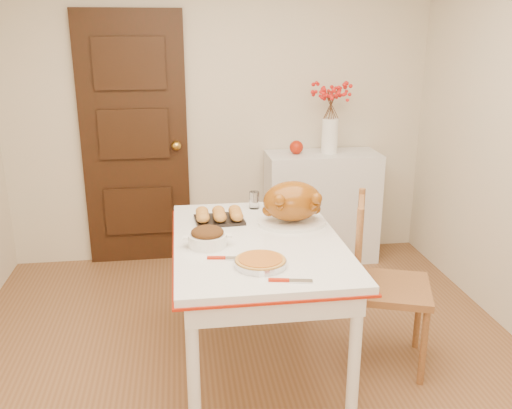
{
  "coord_description": "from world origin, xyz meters",
  "views": [
    {
      "loc": [
        -0.34,
        -2.51,
        1.88
      ],
      "look_at": [
        0.06,
        0.29,
        0.99
      ],
      "focal_mm": 38.29,
      "sensor_mm": 36.0,
      "label": 1
    }
  ],
  "objects": [
    {
      "name": "floor",
      "position": [
        0.0,
        0.0,
        0.0
      ],
      "size": [
        3.5,
        4.0,
        0.0
      ],
      "primitive_type": "cube",
      "color": "brown",
      "rests_on": "ground"
    },
    {
      "name": "wall_back",
      "position": [
        0.0,
        2.0,
        1.25
      ],
      "size": [
        3.5,
        0.0,
        2.5
      ],
      "primitive_type": "cube",
      "color": "beige",
      "rests_on": "ground"
    },
    {
      "name": "door_back",
      "position": [
        -0.7,
        1.97,
        1.03
      ],
      "size": [
        0.85,
        0.06,
        2.06
      ],
      "primitive_type": "cube",
      "color": "black",
      "rests_on": "ground"
    },
    {
      "name": "sideboard",
      "position": [
        0.83,
        1.78,
        0.46
      ],
      "size": [
        0.93,
        0.41,
        0.93
      ],
      "primitive_type": "cube",
      "color": "silver",
      "rests_on": "floor"
    },
    {
      "name": "kitchen_table",
      "position": [
        0.06,
        0.24,
        0.4
      ],
      "size": [
        0.92,
        1.35,
        0.81
      ],
      "primitive_type": null,
      "color": "silver",
      "rests_on": "floor"
    },
    {
      "name": "chair_oak",
      "position": [
        0.82,
        0.19,
        0.5
      ],
      "size": [
        0.57,
        0.57,
        1.01
      ],
      "primitive_type": null,
      "rotation": [
        0.0,
        0.0,
        1.23
      ],
      "color": "#99552E",
      "rests_on": "floor"
    },
    {
      "name": "berry_vase",
      "position": [
        0.88,
        1.78,
        1.22
      ],
      "size": [
        0.31,
        0.31,
        0.59
      ],
      "primitive_type": null,
      "color": "white",
      "rests_on": "sideboard"
    },
    {
      "name": "apple",
      "position": [
        0.6,
        1.78,
        0.98
      ],
      "size": [
        0.11,
        0.11,
        0.11
      ],
      "primitive_type": "sphere",
      "color": "#A31B07",
      "rests_on": "sideboard"
    },
    {
      "name": "turkey_platter",
      "position": [
        0.29,
        0.44,
        0.93
      ],
      "size": [
        0.41,
        0.34,
        0.26
      ],
      "primitive_type": null,
      "rotation": [
        0.0,
        0.0,
        0.05
      ],
      "color": "#784006",
      "rests_on": "kitchen_table"
    },
    {
      "name": "pumpkin_pie",
      "position": [
        0.02,
        -0.13,
        0.83
      ],
      "size": [
        0.26,
        0.26,
        0.05
      ],
      "primitive_type": "cylinder",
      "rotation": [
        0.0,
        0.0,
        -0.04
      ],
      "color": "#AF5B1A",
      "rests_on": "kitchen_table"
    },
    {
      "name": "stuffing_dish",
      "position": [
        -0.22,
        0.17,
        0.86
      ],
      "size": [
        0.27,
        0.22,
        0.1
      ],
      "primitive_type": null,
      "rotation": [
        0.0,
        0.0,
        -0.06
      ],
      "color": "#5F3314",
      "rests_on": "kitchen_table"
    },
    {
      "name": "rolls_tray",
      "position": [
        -0.13,
        0.55,
        0.84
      ],
      "size": [
        0.3,
        0.24,
        0.08
      ],
      "primitive_type": null,
      "rotation": [
        0.0,
        0.0,
        0.08
      ],
      "color": "#A97932",
      "rests_on": "kitchen_table"
    },
    {
      "name": "pie_server",
      "position": [
        0.13,
        -0.31,
        0.81
      ],
      "size": [
        0.21,
        0.09,
        0.01
      ],
      "primitive_type": null,
      "rotation": [
        0.0,
        0.0,
        -0.19
      ],
      "color": "silver",
      "rests_on": "kitchen_table"
    },
    {
      "name": "carving_knife",
      "position": [
        -0.1,
        -0.02,
        0.81
      ],
      "size": [
        0.26,
        0.1,
        0.01
      ],
      "primitive_type": null,
      "rotation": [
        0.0,
        0.0,
        -0.14
      ],
      "color": "silver",
      "rests_on": "kitchen_table"
    },
    {
      "name": "drinking_glass",
      "position": [
        0.12,
        0.77,
        0.86
      ],
      "size": [
        0.08,
        0.08,
        0.11
      ],
      "primitive_type": "cylinder",
      "rotation": [
        0.0,
        0.0,
        0.34
      ],
      "color": "white",
      "rests_on": "kitchen_table"
    },
    {
      "name": "shaker_pair",
      "position": [
        0.39,
        0.78,
        0.85
      ],
      "size": [
        0.09,
        0.06,
        0.09
      ],
      "primitive_type": null,
      "rotation": [
        0.0,
        0.0,
        -0.33
      ],
      "color": "white",
      "rests_on": "kitchen_table"
    }
  ]
}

